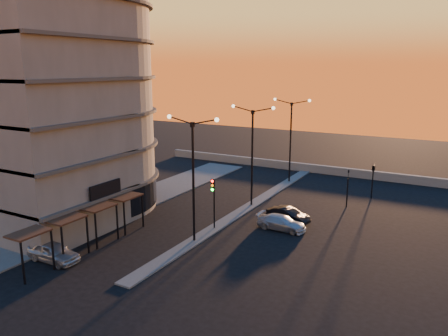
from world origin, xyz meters
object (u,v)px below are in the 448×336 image
at_px(traffic_light_main, 213,195).
at_px(car_sedan, 288,215).
at_px(streetlamp_mid, 252,148).
at_px(car_hatchback, 53,252).
at_px(car_wagon, 282,223).

height_order(traffic_light_main, car_sedan, traffic_light_main).
xyz_separation_m(streetlamp_mid, car_sedan, (4.63, -2.49, -4.98)).
bearing_deg(traffic_light_main, streetlamp_mid, 90.00).
bearing_deg(streetlamp_mid, car_hatchback, -110.37).
xyz_separation_m(streetlamp_mid, car_wagon, (4.81, -4.41, -5.00)).
relative_size(car_hatchback, car_wagon, 0.97).
bearing_deg(car_sedan, car_wagon, -162.96).
height_order(streetlamp_mid, car_sedan, streetlamp_mid).
xyz_separation_m(car_hatchback, car_sedan, (11.13, 15.01, -0.05)).
distance_m(streetlamp_mid, car_hatchback, 19.31).
xyz_separation_m(streetlamp_mid, traffic_light_main, (0.00, -7.13, -2.70)).
relative_size(streetlamp_mid, car_hatchback, 2.42).
bearing_deg(car_hatchback, car_wagon, -41.01).
relative_size(streetlamp_mid, traffic_light_main, 2.24).
bearing_deg(car_wagon, streetlamp_mid, 48.45).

